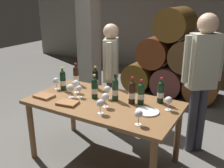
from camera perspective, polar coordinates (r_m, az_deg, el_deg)
ground_plane at (r=3.26m, az=-1.83°, el=-16.31°), size 14.00×14.00×0.00m
cellar_back_wall at (r=6.62m, az=18.15°, el=13.95°), size 10.00×0.24×2.80m
barrel_stack at (r=5.20m, az=13.41°, el=4.94°), size 1.86×0.90×1.69m
stone_pillar at (r=4.75m, az=-5.24°, el=11.89°), size 0.32×0.32×2.60m
dining_table at (r=2.93m, az=-1.97°, el=-5.58°), size 1.70×0.90×0.76m
wine_bottle_0 at (r=3.45m, az=-8.03°, el=1.96°), size 0.07×0.07×0.29m
wine_bottle_1 at (r=2.94m, az=-3.92°, el=-0.91°), size 0.07×0.07×0.29m
wine_bottle_2 at (r=3.25m, az=-3.72°, el=1.10°), size 0.07×0.07×0.30m
wine_bottle_3 at (r=2.88m, az=0.72°, el=-1.17°), size 0.07×0.07×0.31m
wine_bottle_4 at (r=2.81m, az=6.46°, el=-2.10°), size 0.07×0.07×0.28m
wine_bottle_5 at (r=2.87m, az=10.78°, el=-1.73°), size 0.07×0.07×0.29m
wine_bottle_6 at (r=2.80m, az=4.45°, el=-1.85°), size 0.07×0.07×0.31m
wine_bottle_7 at (r=3.26m, az=-10.87°, el=0.84°), size 0.07×0.07×0.30m
wine_glass_0 at (r=3.00m, az=-7.31°, el=-1.09°), size 0.07×0.07×0.14m
wine_glass_1 at (r=2.57m, az=-2.63°, el=-4.38°), size 0.08×0.08×0.15m
wine_glass_2 at (r=3.14m, az=-8.01°, el=0.04°), size 0.09×0.09×0.16m
wine_glass_3 at (r=2.71m, az=-1.49°, el=-2.99°), size 0.08×0.08×0.16m
wine_glass_4 at (r=3.31m, az=-12.31°, el=0.64°), size 0.08×0.08×0.15m
wine_glass_5 at (r=3.00m, az=-9.24°, el=-0.92°), size 0.09×0.09×0.17m
wine_glass_6 at (r=2.36m, az=5.93°, el=-6.72°), size 0.08×0.08×0.15m
wine_glass_7 at (r=2.94m, az=-1.05°, el=-1.27°), size 0.08×0.08×0.15m
wine_glass_8 at (r=2.70m, az=12.49°, el=-3.63°), size 0.08×0.08×0.15m
tasting_notebook at (r=2.86m, az=-9.83°, el=-4.18°), size 0.24×0.19×0.03m
leather_ledger at (r=3.11m, az=-14.84°, el=-2.62°), size 0.22×0.16×0.03m
serving_plate at (r=2.66m, az=7.89°, el=-6.11°), size 0.24×0.24×0.01m
sommelier_presenting at (r=3.16m, az=19.42°, el=2.46°), size 0.40×0.35×1.72m
taster_seated_left at (r=3.57m, az=-0.23°, el=3.38°), size 0.29×0.46×1.54m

